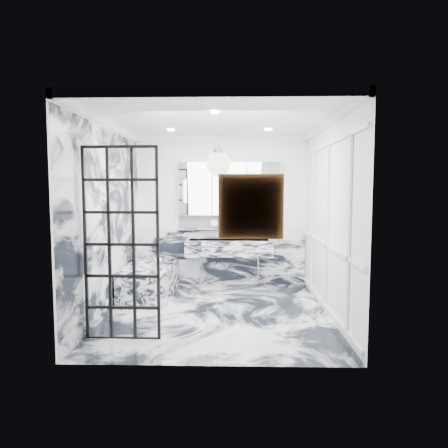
{
  "coord_description": "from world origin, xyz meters",
  "views": [
    {
      "loc": [
        0.25,
        -5.75,
        1.81
      ],
      "look_at": [
        0.09,
        0.5,
        1.26
      ],
      "focal_mm": 32.0,
      "sensor_mm": 36.0,
      "label": 1
    }
  ],
  "objects_px": {
    "mirror_cabinet": "(229,189)",
    "trough_sink": "(229,248)",
    "crittall_door": "(121,244)",
    "bathtub": "(151,280)"
  },
  "relations": [
    {
      "from": "crittall_door",
      "to": "bathtub",
      "type": "distance_m",
      "value": 2.14
    },
    {
      "from": "mirror_cabinet",
      "to": "trough_sink",
      "type": "bearing_deg",
      "value": -90.0
    },
    {
      "from": "trough_sink",
      "to": "bathtub",
      "type": "xyz_separation_m",
      "value": [
        -1.33,
        -0.66,
        -0.45
      ]
    },
    {
      "from": "trough_sink",
      "to": "bathtub",
      "type": "height_order",
      "value": "trough_sink"
    },
    {
      "from": "trough_sink",
      "to": "bathtub",
      "type": "relative_size",
      "value": 0.97
    },
    {
      "from": "mirror_cabinet",
      "to": "crittall_door",
      "type": "bearing_deg",
      "value": -114.17
    },
    {
      "from": "crittall_door",
      "to": "mirror_cabinet",
      "type": "distance_m",
      "value": 3.13
    },
    {
      "from": "trough_sink",
      "to": "mirror_cabinet",
      "type": "xyz_separation_m",
      "value": [
        -0.0,
        0.17,
        1.09
      ]
    },
    {
      "from": "trough_sink",
      "to": "mirror_cabinet",
      "type": "bearing_deg",
      "value": 90.0
    },
    {
      "from": "trough_sink",
      "to": "mirror_cabinet",
      "type": "relative_size",
      "value": 0.84
    }
  ]
}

